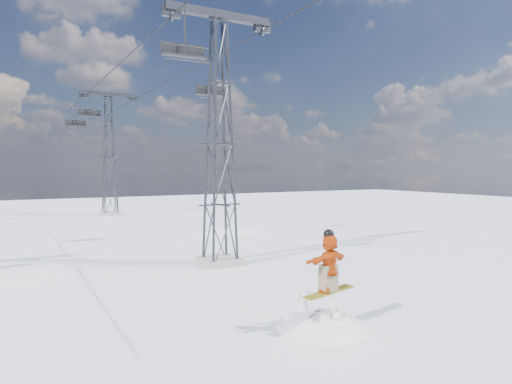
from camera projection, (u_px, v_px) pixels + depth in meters
ground at (307, 317)px, 13.52m from camera, size 120.00×120.00×0.00m
snow_terrain at (62, 379)px, 30.31m from camera, size 39.00×37.00×22.00m
lift_tower_near at (220, 145)px, 20.62m from camera, size 5.20×1.80×11.43m
lift_tower_far at (109, 157)px, 42.49m from camera, size 5.20×1.80×11.43m
haul_cables at (148, 72)px, 30.40m from camera, size 4.46×51.00×0.06m
lift_chair_near at (184, 51)px, 18.03m from camera, size 1.83×0.53×2.27m
lift_chair_mid at (211, 91)px, 26.77m from camera, size 1.95×0.56×2.41m
lift_chair_far at (90, 114)px, 38.29m from camera, size 1.86×0.54×2.31m
lift_chair_extra at (76, 123)px, 45.74m from camera, size 1.97×0.57×2.44m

